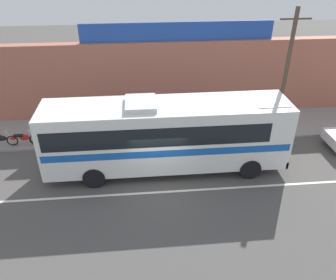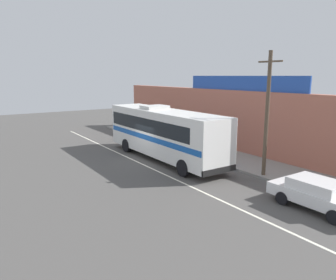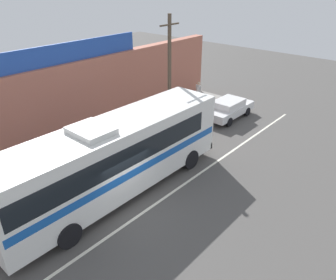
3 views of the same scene
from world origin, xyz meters
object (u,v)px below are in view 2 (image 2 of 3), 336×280
(utility_pole, at_px, (267,113))
(motorcycle_green, at_px, (150,134))
(motorcycle_black, at_px, (137,130))
(motorcycle_purple, at_px, (143,132))
(intercity_bus, at_px, (163,131))
(motorcycle_blue, at_px, (163,138))
(parked_car, at_px, (317,194))
(pedestrian_near_shop, at_px, (197,136))

(utility_pole, distance_m, motorcycle_green, 13.60)
(motorcycle_black, xyz_separation_m, motorcycle_purple, (1.23, -0.01, 0.00))
(intercity_bus, bearing_deg, motorcycle_blue, 147.27)
(parked_car, bearing_deg, utility_pole, 158.47)
(parked_car, relative_size, pedestrian_near_shop, 2.66)
(motorcycle_purple, bearing_deg, pedestrian_near_shop, 10.99)
(intercity_bus, relative_size, utility_pole, 1.64)
(utility_pole, distance_m, pedestrian_near_shop, 8.42)
(motorcycle_green, distance_m, motorcycle_purple, 1.27)
(motorcycle_green, bearing_deg, intercity_bus, -23.49)
(motorcycle_green, height_order, motorcycle_purple, same)
(motorcycle_green, bearing_deg, utility_pole, -0.44)
(utility_pole, relative_size, pedestrian_near_shop, 4.47)
(motorcycle_black, bearing_deg, motorcycle_green, 0.98)
(parked_car, bearing_deg, pedestrian_near_shop, 165.89)
(utility_pole, bearing_deg, motorcycle_black, 179.79)
(motorcycle_blue, bearing_deg, utility_pole, -0.41)
(motorcycle_black, bearing_deg, intercity_bus, -17.12)
(utility_pole, distance_m, motorcycle_black, 16.04)
(motorcycle_black, bearing_deg, motorcycle_purple, -0.46)
(parked_car, height_order, motorcycle_black, parked_car)
(intercity_bus, xyz_separation_m, utility_pole, (6.79, 2.68, 1.78))
(intercity_bus, xyz_separation_m, motorcycle_purple, (-7.68, 2.73, -1.50))
(parked_car, xyz_separation_m, utility_pole, (-4.42, 1.74, 3.11))
(utility_pole, bearing_deg, motorcycle_blue, 179.59)
(pedestrian_near_shop, bearing_deg, motorcycle_green, -167.03)
(intercity_bus, distance_m, utility_pole, 7.52)
(motorcycle_purple, bearing_deg, motorcycle_green, 2.37)
(utility_pole, height_order, motorcycle_blue, utility_pole)
(parked_car, xyz_separation_m, pedestrian_near_shop, (-12.26, 3.08, 0.33))
(intercity_bus, height_order, motorcycle_blue, intercity_bus)
(motorcycle_blue, bearing_deg, intercity_bus, -32.73)
(motorcycle_purple, bearing_deg, intercity_bus, -19.60)
(motorcycle_black, bearing_deg, utility_pole, -0.21)
(motorcycle_purple, bearing_deg, utility_pole, -0.19)
(motorcycle_blue, distance_m, motorcycle_green, 2.11)
(motorcycle_green, bearing_deg, pedestrian_near_shop, 12.97)
(motorcycle_blue, height_order, motorcycle_green, same)
(utility_pole, relative_size, motorcycle_black, 3.88)
(intercity_bus, relative_size, motorcycle_black, 6.34)
(parked_car, distance_m, motorcycle_green, 17.72)
(intercity_bus, distance_m, pedestrian_near_shop, 4.27)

